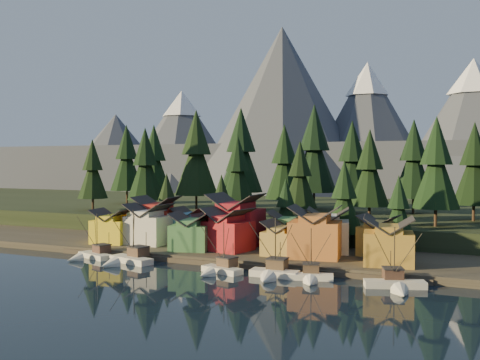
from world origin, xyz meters
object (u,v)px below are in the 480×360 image
at_px(boat_3, 219,262).
at_px(house_front_1, 149,223).
at_px(boat_1, 127,252).
at_px(boat_6, 396,277).
at_px(boat_4, 273,264).
at_px(house_back_0, 157,217).
at_px(boat_5, 311,269).
at_px(house_front_0, 111,225).
at_px(boat_0, 91,249).
at_px(house_back_1, 190,224).

distance_m(boat_3, house_front_1, 32.20).
xyz_separation_m(boat_1, boat_6, (53.73, -0.20, -0.25)).
height_order(boat_4, boat_6, boat_4).
xyz_separation_m(boat_1, boat_4, (32.12, -0.38, 0.10)).
bearing_deg(house_front_1, boat_3, -32.85).
relative_size(boat_1, boat_6, 1.09).
distance_m(boat_3, house_back_0, 37.60).
xyz_separation_m(boat_5, house_front_0, (-53.19, 13.36, 3.77)).
bearing_deg(boat_5, boat_3, 169.44).
bearing_deg(boat_3, boat_5, 20.39).
bearing_deg(boat_0, boat_6, 18.21).
xyz_separation_m(boat_0, boat_4, (42.58, -1.88, 0.38)).
height_order(boat_3, house_front_0, boat_3).
height_order(boat_5, house_back_1, house_back_1).
relative_size(boat_0, boat_1, 0.88).
bearing_deg(house_back_1, house_back_0, -178.46).
relative_size(boat_5, boat_6, 0.90).
relative_size(house_front_0, house_front_1, 0.97).
xyz_separation_m(boat_1, boat_3, (21.60, -1.09, -0.19)).
xyz_separation_m(boat_4, house_back_0, (-39.29, 22.97, 4.74)).
bearing_deg(boat_3, boat_6, 17.82).
height_order(boat_3, boat_4, boat_4).
height_order(boat_0, boat_4, boat_4).
height_order(boat_0, boat_1, boat_1).
relative_size(house_front_1, house_back_1, 1.15).
bearing_deg(house_front_1, house_back_1, 43.48).
bearing_deg(boat_5, boat_1, 165.54).
bearing_deg(boat_5, boat_4, 169.88).
distance_m(boat_1, boat_6, 53.73).
relative_size(boat_0, boat_6, 0.96).
xyz_separation_m(house_front_1, house_back_0, (-1.96, 6.41, 0.64)).
height_order(boat_1, house_back_1, boat_1).
height_order(boat_0, house_front_1, house_front_1).
bearing_deg(boat_0, house_back_0, 100.87).
xyz_separation_m(house_front_0, house_back_1, (16.16, 9.52, 0.11)).
bearing_deg(boat_3, house_front_0, 173.95).
bearing_deg(boat_6, house_front_1, 146.04).
distance_m(boat_4, boat_6, 21.61).
xyz_separation_m(boat_0, house_back_1, (12.48, 21.56, 3.83)).
relative_size(boat_1, boat_3, 1.14).
bearing_deg(house_back_0, house_front_0, -135.64).
height_order(boat_1, boat_6, boat_1).
xyz_separation_m(house_back_0, house_back_1, (9.20, 0.47, -1.29)).
bearing_deg(boat_4, boat_5, 2.81).
bearing_deg(boat_6, house_back_1, 137.35).
distance_m(boat_1, boat_3, 21.63).
relative_size(boat_0, house_back_0, 0.97).
relative_size(house_front_0, house_back_1, 1.11).
relative_size(boat_5, house_front_0, 1.10).
bearing_deg(house_front_0, boat_3, -31.61).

